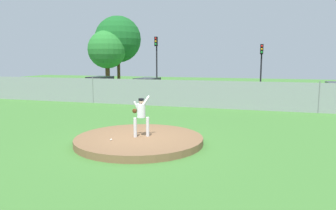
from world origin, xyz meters
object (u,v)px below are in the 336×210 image
(parked_car_silver, at_px, (147,88))
(traffic_cone_orange, at_px, (127,92))
(parked_car_red, at_px, (100,87))
(pitcher_youth, at_px, (141,113))
(traffic_light_near, at_px, (156,55))
(baseball, at_px, (111,140))
(traffic_light_far, at_px, (261,60))

(parked_car_silver, relative_size, traffic_cone_orange, 8.38)
(parked_car_red, bearing_deg, pitcher_youth, -55.78)
(parked_car_red, bearing_deg, parked_car_silver, 9.88)
(parked_car_red, bearing_deg, traffic_light_near, 48.30)
(traffic_cone_orange, distance_m, traffic_light_near, 4.63)
(baseball, height_order, traffic_cone_orange, traffic_cone_orange)
(baseball, bearing_deg, parked_car_silver, 105.99)
(pitcher_youth, height_order, baseball, pitcher_youth)
(baseball, bearing_deg, traffic_cone_orange, 112.35)
(pitcher_youth, height_order, traffic_cone_orange, pitcher_youth)
(baseball, bearing_deg, pitcher_youth, 46.17)
(baseball, xyz_separation_m, parked_car_silver, (-4.51, 15.73, 0.50))
(traffic_light_near, height_order, traffic_light_far, traffic_light_near)
(parked_car_red, xyz_separation_m, traffic_cone_orange, (1.73, 2.00, -0.57))
(parked_car_red, relative_size, traffic_light_near, 0.78)
(baseball, distance_m, traffic_cone_orange, 18.38)
(traffic_light_near, bearing_deg, baseball, -75.79)
(parked_car_red, xyz_separation_m, parked_car_silver, (4.22, 0.73, -0.03))
(parked_car_silver, relative_size, traffic_light_near, 0.84)
(traffic_light_far, bearing_deg, traffic_light_near, -176.76)
(parked_car_silver, relative_size, traffic_light_far, 0.99)
(baseball, distance_m, parked_car_red, 17.36)
(pitcher_youth, height_order, parked_car_red, pitcher_youth)
(pitcher_youth, distance_m, traffic_light_far, 19.50)
(traffic_cone_orange, xyz_separation_m, traffic_light_far, (11.97, 2.86, 2.92))
(pitcher_youth, xyz_separation_m, parked_car_silver, (-5.37, 14.83, -0.41))
(pitcher_youth, bearing_deg, parked_car_red, 124.22)
(traffic_light_near, bearing_deg, pitcher_youth, -72.64)
(parked_car_red, bearing_deg, traffic_light_far, 19.54)
(traffic_light_near, bearing_deg, traffic_light_far, 3.24)
(baseball, distance_m, traffic_light_near, 20.20)
(pitcher_youth, relative_size, traffic_light_far, 0.36)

